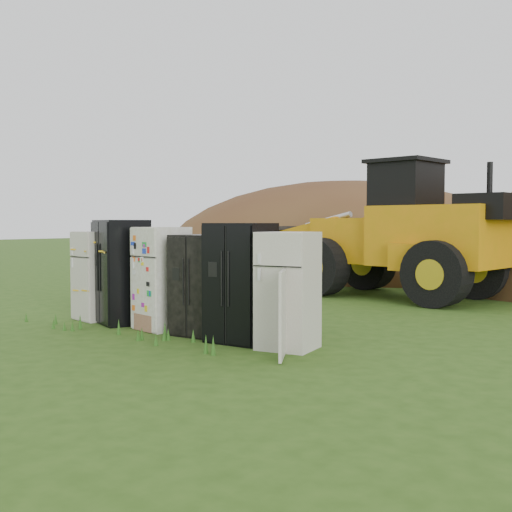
{
  "coord_description": "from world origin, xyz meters",
  "views": [
    {
      "loc": [
        8.07,
        -7.93,
        1.94
      ],
      "look_at": [
        0.12,
        2.0,
        1.27
      ],
      "focal_mm": 45.0,
      "sensor_mm": 36.0,
      "label": 1
    }
  ],
  "objects_px": {
    "fridge_open_door": "(288,291)",
    "fridge_leftmost": "(98,276)",
    "fridge_black_right": "(241,283)",
    "wheel_loader": "(376,229)",
    "fridge_sticker": "(162,278)",
    "fridge_dark_mid": "(201,285)",
    "fridge_black_side": "(122,272)"
  },
  "relations": [
    {
      "from": "fridge_leftmost",
      "to": "fridge_dark_mid",
      "type": "relative_size",
      "value": 1.02
    },
    {
      "from": "fridge_sticker",
      "to": "wheel_loader",
      "type": "height_order",
      "value": "wheel_loader"
    },
    {
      "from": "fridge_sticker",
      "to": "fridge_open_door",
      "type": "bearing_deg",
      "value": 8.61
    },
    {
      "from": "fridge_black_right",
      "to": "fridge_open_door",
      "type": "distance_m",
      "value": 0.94
    },
    {
      "from": "fridge_open_door",
      "to": "fridge_leftmost",
      "type": "bearing_deg",
      "value": 168.17
    },
    {
      "from": "fridge_black_side",
      "to": "fridge_open_door",
      "type": "distance_m",
      "value": 3.97
    },
    {
      "from": "fridge_open_door",
      "to": "fridge_sticker",
      "type": "bearing_deg",
      "value": 168.07
    },
    {
      "from": "fridge_leftmost",
      "to": "fridge_open_door",
      "type": "xyz_separation_m",
      "value": [
        4.71,
        -0.05,
        0.02
      ]
    },
    {
      "from": "fridge_sticker",
      "to": "fridge_black_right",
      "type": "distance_m",
      "value": 1.9
    },
    {
      "from": "fridge_black_right",
      "to": "fridge_open_door",
      "type": "height_order",
      "value": "fridge_black_right"
    },
    {
      "from": "fridge_black_side",
      "to": "fridge_dark_mid",
      "type": "distance_m",
      "value": 2.11
    },
    {
      "from": "fridge_black_side",
      "to": "fridge_open_door",
      "type": "xyz_separation_m",
      "value": [
        3.97,
        -0.05,
        -0.1
      ]
    },
    {
      "from": "fridge_black_right",
      "to": "wheel_loader",
      "type": "xyz_separation_m",
      "value": [
        -1.49,
        7.34,
        0.8
      ]
    },
    {
      "from": "fridge_dark_mid",
      "to": "fridge_leftmost",
      "type": "bearing_deg",
      "value": 174.91
    },
    {
      "from": "fridge_dark_mid",
      "to": "wheel_loader",
      "type": "height_order",
      "value": "wheel_loader"
    },
    {
      "from": "fridge_black_side",
      "to": "fridge_dark_mid",
      "type": "relative_size",
      "value": 1.15
    },
    {
      "from": "fridge_leftmost",
      "to": "wheel_loader",
      "type": "xyz_separation_m",
      "value": [
        2.28,
        7.29,
        0.89
      ]
    },
    {
      "from": "fridge_sticker",
      "to": "wheel_loader",
      "type": "relative_size",
      "value": 0.25
    },
    {
      "from": "fridge_sticker",
      "to": "fridge_black_right",
      "type": "height_order",
      "value": "fridge_black_right"
    },
    {
      "from": "fridge_leftmost",
      "to": "fridge_sticker",
      "type": "height_order",
      "value": "fridge_sticker"
    },
    {
      "from": "fridge_sticker",
      "to": "fridge_black_right",
      "type": "relative_size",
      "value": 0.96
    },
    {
      "from": "fridge_open_door",
      "to": "wheel_loader",
      "type": "bearing_deg",
      "value": 97.04
    },
    {
      "from": "fridge_dark_mid",
      "to": "fridge_open_door",
      "type": "height_order",
      "value": "fridge_open_door"
    },
    {
      "from": "fridge_leftmost",
      "to": "fridge_black_side",
      "type": "distance_m",
      "value": 0.74
    },
    {
      "from": "fridge_dark_mid",
      "to": "fridge_black_side",
      "type": "bearing_deg",
      "value": 174.82
    },
    {
      "from": "fridge_leftmost",
      "to": "wheel_loader",
      "type": "bearing_deg",
      "value": 82.38
    },
    {
      "from": "fridge_leftmost",
      "to": "fridge_dark_mid",
      "type": "bearing_deg",
      "value": 9.45
    },
    {
      "from": "fridge_black_side",
      "to": "fridge_dark_mid",
      "type": "height_order",
      "value": "fridge_black_side"
    },
    {
      "from": "fridge_black_side",
      "to": "wheel_loader",
      "type": "xyz_separation_m",
      "value": [
        1.54,
        7.29,
        0.77
      ]
    },
    {
      "from": "fridge_sticker",
      "to": "fridge_dark_mid",
      "type": "height_order",
      "value": "fridge_sticker"
    },
    {
      "from": "fridge_black_right",
      "to": "fridge_open_door",
      "type": "relative_size",
      "value": 1.08
    },
    {
      "from": "fridge_leftmost",
      "to": "fridge_dark_mid",
      "type": "distance_m",
      "value": 2.84
    }
  ]
}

